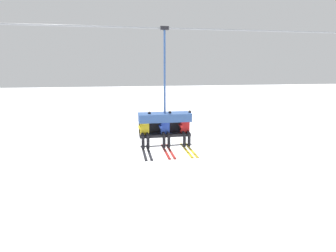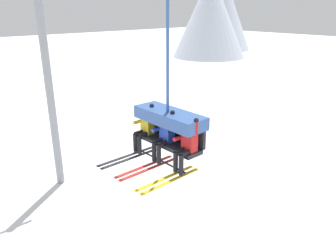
{
  "view_description": "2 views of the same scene",
  "coord_description": "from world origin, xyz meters",
  "views": [
    {
      "loc": [
        -0.95,
        -10.09,
        7.57
      ],
      "look_at": [
        0.71,
        -0.84,
        5.47
      ],
      "focal_mm": 28.0,
      "sensor_mm": 36.0,
      "label": 1
    },
    {
      "loc": [
        6.05,
        -5.72,
        8.26
      ],
      "look_at": [
        0.75,
        -0.93,
        5.66
      ],
      "focal_mm": 35.0,
      "sensor_mm": 36.0,
      "label": 2
    }
  ],
  "objects": [
    {
      "name": "mountain_peak_west",
      "position": [
        -38.71,
        48.81,
        7.8
      ],
      "size": [
        12.87,
        12.87,
        15.6
      ],
      "color": "silver",
      "rests_on": "ground_plane"
    },
    {
      "name": "mountain_peak_central",
      "position": [
        -32.66,
        38.9,
        6.94
      ],
      "size": [
        12.53,
        12.53,
        13.89
      ],
      "color": "silver",
      "rests_on": "ground_plane"
    },
    {
      "name": "lift_tower_near",
      "position": [
        -8.29,
        -0.02,
        4.75
      ],
      "size": [
        0.36,
        1.88,
        9.17
      ],
      "color": "gray",
      "rests_on": "ground_plane"
    },
    {
      "name": "chairlift_chair",
      "position": [
        0.59,
        -0.73,
        5.7
      ],
      "size": [
        1.92,
        0.74,
        4.16
      ],
      "color": "#232328"
    },
    {
      "name": "skier_yellow",
      "position": [
        -0.16,
        -0.94,
        5.38
      ],
      "size": [
        0.48,
        1.7,
        1.34
      ],
      "color": "yellow"
    },
    {
      "name": "skier_blue",
      "position": [
        0.6,
        -0.94,
        5.38
      ],
      "size": [
        0.48,
        1.7,
        1.34
      ],
      "color": "#2847B7"
    },
    {
      "name": "skier_red",
      "position": [
        1.35,
        -0.94,
        5.38
      ],
      "size": [
        0.48,
        1.7,
        1.34
      ],
      "color": "red"
    }
  ]
}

